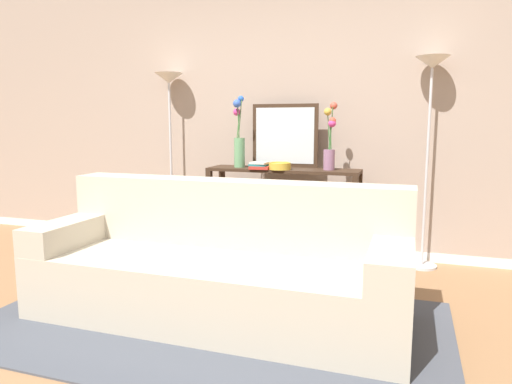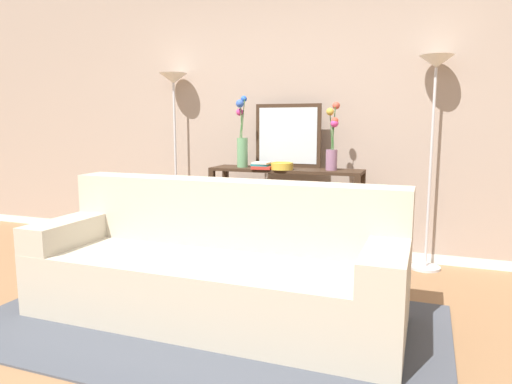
{
  "view_description": "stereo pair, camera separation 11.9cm",
  "coord_description": "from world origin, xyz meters",
  "px_view_note": "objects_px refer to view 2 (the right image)",
  "views": [
    {
      "loc": [
        1.14,
        -2.18,
        1.27
      ],
      "look_at": [
        0.01,
        1.18,
        0.74
      ],
      "focal_mm": 32.33,
      "sensor_mm": 36.0,
      "label": 1
    },
    {
      "loc": [
        1.25,
        -2.14,
        1.27
      ],
      "look_at": [
        0.01,
        1.18,
        0.74
      ],
      "focal_mm": 32.33,
      "sensor_mm": 36.0,
      "label": 2
    }
  ],
  "objects_px": {
    "console_table": "(285,197)",
    "fruit_bowl": "(282,166)",
    "couch": "(217,269)",
    "floor_lamp_right": "(434,103)",
    "book_stack": "(262,166)",
    "book_row_under_console": "(245,249)",
    "vase_short_flowers": "(332,142)",
    "floor_lamp_left": "(174,111)",
    "vase_tall_flowers": "(242,141)",
    "wall_mirror": "(288,136)"
  },
  "relations": [
    {
      "from": "vase_tall_flowers",
      "to": "book_stack",
      "type": "distance_m",
      "value": 0.34
    },
    {
      "from": "book_stack",
      "to": "book_row_under_console",
      "type": "bearing_deg",
      "value": 150.78
    },
    {
      "from": "couch",
      "to": "book_stack",
      "type": "bearing_deg",
      "value": 96.25
    },
    {
      "from": "floor_lamp_left",
      "to": "book_stack",
      "type": "xyz_separation_m",
      "value": [
        1.05,
        -0.27,
        -0.5
      ]
    },
    {
      "from": "floor_lamp_right",
      "to": "book_row_under_console",
      "type": "bearing_deg",
      "value": -174.81
    },
    {
      "from": "console_table",
      "to": "vase_tall_flowers",
      "type": "xyz_separation_m",
      "value": [
        -0.43,
        -0.02,
        0.51
      ]
    },
    {
      "from": "wall_mirror",
      "to": "book_stack",
      "type": "bearing_deg",
      "value": -121.28
    },
    {
      "from": "floor_lamp_left",
      "to": "book_row_under_console",
      "type": "relative_size",
      "value": 5.18
    },
    {
      "from": "floor_lamp_right",
      "to": "wall_mirror",
      "type": "height_order",
      "value": "floor_lamp_right"
    },
    {
      "from": "couch",
      "to": "vase_tall_flowers",
      "type": "relative_size",
      "value": 3.63
    },
    {
      "from": "console_table",
      "to": "floor_lamp_right",
      "type": "xyz_separation_m",
      "value": [
        1.24,
        0.15,
        0.84
      ]
    },
    {
      "from": "vase_tall_flowers",
      "to": "wall_mirror",
      "type": "bearing_deg",
      "value": 22.67
    },
    {
      "from": "floor_lamp_right",
      "to": "couch",
      "type": "bearing_deg",
      "value": -130.14
    },
    {
      "from": "floor_lamp_left",
      "to": "floor_lamp_right",
      "type": "xyz_separation_m",
      "value": [
        2.49,
        -0.0,
        0.04
      ]
    },
    {
      "from": "fruit_bowl",
      "to": "book_stack",
      "type": "relative_size",
      "value": 1.07
    },
    {
      "from": "console_table",
      "to": "vase_tall_flowers",
      "type": "distance_m",
      "value": 0.67
    },
    {
      "from": "book_row_under_console",
      "to": "couch",
      "type": "bearing_deg",
      "value": -75.61
    },
    {
      "from": "book_row_under_console",
      "to": "wall_mirror",
      "type": "bearing_deg",
      "value": 21.25
    },
    {
      "from": "vase_short_flowers",
      "to": "floor_lamp_left",
      "type": "bearing_deg",
      "value": 174.64
    },
    {
      "from": "console_table",
      "to": "floor_lamp_left",
      "type": "height_order",
      "value": "floor_lamp_left"
    },
    {
      "from": "wall_mirror",
      "to": "vase_short_flowers",
      "type": "distance_m",
      "value": 0.48
    },
    {
      "from": "wall_mirror",
      "to": "fruit_bowl",
      "type": "relative_size",
      "value": 3.18
    },
    {
      "from": "book_row_under_console",
      "to": "console_table",
      "type": "bearing_deg",
      "value": -0.0
    },
    {
      "from": "book_stack",
      "to": "floor_lamp_right",
      "type": "bearing_deg",
      "value": 10.71
    },
    {
      "from": "floor_lamp_left",
      "to": "book_stack",
      "type": "distance_m",
      "value": 1.2
    },
    {
      "from": "wall_mirror",
      "to": "book_row_under_console",
      "type": "distance_m",
      "value": 1.17
    },
    {
      "from": "floor_lamp_right",
      "to": "floor_lamp_left",
      "type": "bearing_deg",
      "value": 180.0
    },
    {
      "from": "floor_lamp_right",
      "to": "book_row_under_console",
      "type": "xyz_separation_m",
      "value": [
        -1.65,
        -0.15,
        -1.38
      ]
    },
    {
      "from": "couch",
      "to": "fruit_bowl",
      "type": "bearing_deg",
      "value": 87.76
    },
    {
      "from": "wall_mirror",
      "to": "vase_tall_flowers",
      "type": "relative_size",
      "value": 0.95
    },
    {
      "from": "vase_short_flowers",
      "to": "book_stack",
      "type": "distance_m",
      "value": 0.66
    },
    {
      "from": "console_table",
      "to": "book_stack",
      "type": "distance_m",
      "value": 0.37
    },
    {
      "from": "fruit_bowl",
      "to": "floor_lamp_right",
      "type": "bearing_deg",
      "value": 11.79
    },
    {
      "from": "console_table",
      "to": "fruit_bowl",
      "type": "distance_m",
      "value": 0.32
    },
    {
      "from": "vase_tall_flowers",
      "to": "fruit_bowl",
      "type": "relative_size",
      "value": 3.34
    },
    {
      "from": "console_table",
      "to": "wall_mirror",
      "type": "distance_m",
      "value": 0.58
    },
    {
      "from": "couch",
      "to": "fruit_bowl",
      "type": "distance_m",
      "value": 1.4
    },
    {
      "from": "couch",
      "to": "book_row_under_console",
      "type": "relative_size",
      "value": 7.07
    },
    {
      "from": "wall_mirror",
      "to": "book_row_under_console",
      "type": "bearing_deg",
      "value": -158.75
    },
    {
      "from": "couch",
      "to": "book_row_under_console",
      "type": "xyz_separation_m",
      "value": [
        -0.36,
        1.39,
        -0.26
      ]
    },
    {
      "from": "console_table",
      "to": "book_stack",
      "type": "xyz_separation_m",
      "value": [
        -0.19,
        -0.12,
        0.3
      ]
    },
    {
      "from": "floor_lamp_left",
      "to": "couch",
      "type": "bearing_deg",
      "value": -52.14
    },
    {
      "from": "fruit_bowl",
      "to": "console_table",
      "type": "bearing_deg",
      "value": 89.78
    },
    {
      "from": "wall_mirror",
      "to": "vase_short_flowers",
      "type": "height_order",
      "value": "vase_short_flowers"
    },
    {
      "from": "couch",
      "to": "book_row_under_console",
      "type": "distance_m",
      "value": 1.45
    },
    {
      "from": "vase_short_flowers",
      "to": "fruit_bowl",
      "type": "xyz_separation_m",
      "value": [
        -0.43,
        -0.1,
        -0.22
      ]
    },
    {
      "from": "console_table",
      "to": "vase_tall_flowers",
      "type": "relative_size",
      "value": 2.11
    },
    {
      "from": "floor_lamp_left",
      "to": "vase_short_flowers",
      "type": "relative_size",
      "value": 2.97
    },
    {
      "from": "console_table",
      "to": "couch",
      "type": "bearing_deg",
      "value": -92.08
    },
    {
      "from": "couch",
      "to": "floor_lamp_right",
      "type": "xyz_separation_m",
      "value": [
        1.29,
        1.53,
        1.12
      ]
    }
  ]
}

